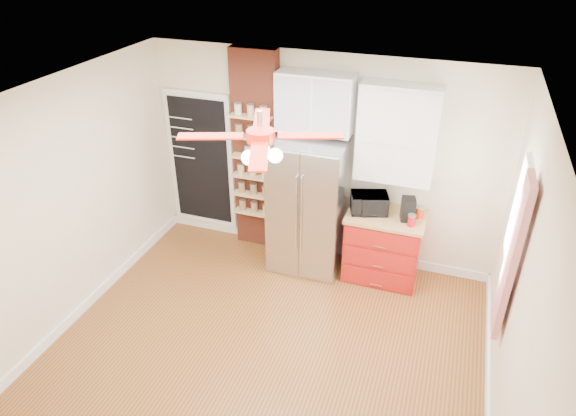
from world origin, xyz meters
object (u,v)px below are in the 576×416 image
(toaster_oven, at_px, (369,203))
(fridge, at_px, (308,206))
(coffee_maker, at_px, (408,209))
(red_cabinet, at_px, (383,246))
(ceiling_fan, at_px, (261,137))
(canister_left, at_px, (411,221))
(pantry_jar_oats, at_px, (248,151))

(toaster_oven, bearing_deg, fridge, 165.89)
(coffee_maker, bearing_deg, toaster_oven, 163.31)
(red_cabinet, bearing_deg, ceiling_fan, -118.71)
(canister_left, bearing_deg, ceiling_fan, -128.73)
(red_cabinet, distance_m, toaster_oven, 0.61)
(ceiling_fan, distance_m, coffee_maker, 2.45)
(fridge, xyz_separation_m, red_cabinet, (0.97, 0.05, -0.42))
(red_cabinet, bearing_deg, pantry_jar_oats, 176.61)
(red_cabinet, relative_size, canister_left, 7.22)
(coffee_maker, xyz_separation_m, canister_left, (0.07, -0.13, -0.08))
(ceiling_fan, distance_m, toaster_oven, 2.30)
(fridge, relative_size, red_cabinet, 1.86)
(ceiling_fan, relative_size, toaster_oven, 3.20)
(fridge, distance_m, coffee_maker, 1.22)
(fridge, relative_size, ceiling_fan, 1.25)
(coffee_maker, height_order, pantry_jar_oats, pantry_jar_oats)
(ceiling_fan, bearing_deg, toaster_oven, 67.53)
(fridge, distance_m, ceiling_fan, 2.25)
(fridge, xyz_separation_m, pantry_jar_oats, (-0.86, 0.16, 0.56))
(ceiling_fan, bearing_deg, canister_left, 51.27)
(coffee_maker, xyz_separation_m, pantry_jar_oats, (-2.07, 0.13, 0.39))
(canister_left, bearing_deg, red_cabinet, 154.13)
(pantry_jar_oats, bearing_deg, toaster_oven, -3.74)
(coffee_maker, distance_m, canister_left, 0.16)
(pantry_jar_oats, bearing_deg, ceiling_fan, -63.06)
(fridge, height_order, toaster_oven, fridge)
(toaster_oven, xyz_separation_m, canister_left, (0.53, -0.15, -0.06))
(coffee_maker, bearing_deg, pantry_jar_oats, 163.02)
(ceiling_fan, xyz_separation_m, pantry_jar_oats, (-0.91, 1.79, -0.99))
(fridge, bearing_deg, coffee_maker, 1.23)
(toaster_oven, bearing_deg, red_cabinet, -19.10)
(coffee_maker, bearing_deg, red_cabinet, 161.03)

